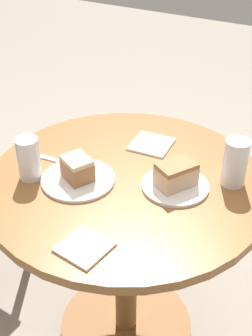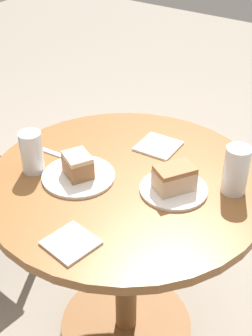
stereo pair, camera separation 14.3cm
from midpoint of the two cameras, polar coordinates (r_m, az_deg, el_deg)
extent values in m
plane|color=gray|center=(1.97, -2.19, -18.80)|extent=(8.00, 8.00, 0.00)
cylinder|color=brown|center=(1.96, -2.20, -18.58)|extent=(0.51, 0.51, 0.03)
cylinder|color=brown|center=(1.70, -2.46, -11.48)|extent=(0.08, 0.08, 0.67)
cylinder|color=brown|center=(1.46, -2.80, -1.87)|extent=(0.88, 0.88, 0.03)
cylinder|color=brown|center=(2.10, -14.37, -7.28)|extent=(0.04, 0.04, 0.44)
cylinder|color=white|center=(1.46, -8.67, -1.49)|extent=(0.23, 0.23, 0.01)
cylinder|color=white|center=(1.42, 3.15, -2.29)|extent=(0.20, 0.20, 0.01)
cube|color=#9E6B42|center=(1.44, -8.79, -0.38)|extent=(0.11, 0.11, 0.06)
cube|color=beige|center=(1.42, -8.91, 0.83)|extent=(0.11, 0.11, 0.01)
cube|color=beige|center=(1.40, 3.20, -1.13)|extent=(0.14, 0.13, 0.06)
cube|color=#9E6B42|center=(1.37, 3.25, 0.15)|extent=(0.14, 0.12, 0.02)
cylinder|color=beige|center=(1.49, -14.37, 0.08)|extent=(0.06, 0.06, 0.08)
cylinder|color=white|center=(1.47, -14.53, 1.03)|extent=(0.07, 0.07, 0.14)
cylinder|color=silver|center=(1.42, 10.30, 0.03)|extent=(0.07, 0.07, 0.12)
cylinder|color=white|center=(1.41, 10.37, 0.54)|extent=(0.07, 0.07, 0.15)
cube|color=white|center=(1.62, 0.59, 2.84)|extent=(0.14, 0.14, 0.01)
cube|color=silver|center=(1.57, -11.30, 0.88)|extent=(0.03, 0.19, 0.00)
cube|color=white|center=(1.23, -8.48, -9.65)|extent=(0.14, 0.14, 0.01)
camera|label=1|loc=(0.07, -92.86, -1.97)|focal=50.00mm
camera|label=2|loc=(0.07, 87.14, 1.97)|focal=50.00mm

